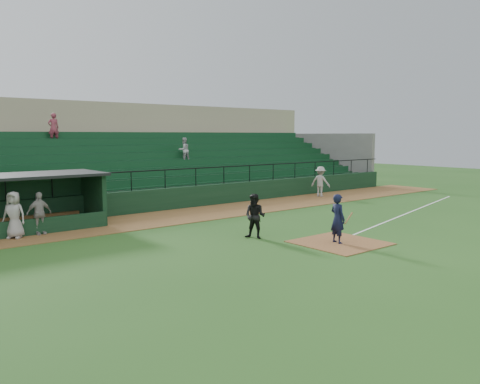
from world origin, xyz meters
TOP-DOWN VIEW (x-y plane):
  - ground at (0.00, 0.00)m, footprint 90.00×90.00m
  - warning_track at (0.00, 8.00)m, footprint 40.00×4.00m
  - home_plate_dirt at (0.00, -1.00)m, footprint 3.00×3.00m
  - foul_line at (8.00, 1.20)m, footprint 17.49×4.44m
  - stadium_structure at (-0.00, 16.46)m, footprint 38.00×13.08m
  - batter_at_plate at (-0.12, -0.97)m, footprint 1.07×0.74m
  - umpire at (-1.95, 1.66)m, footprint 0.99×1.08m
  - runner at (9.84, 8.66)m, footprint 1.12×1.45m
  - dugout_player_a at (-8.37, 7.71)m, footprint 1.07×0.57m
  - dugout_player_b at (-9.35, 7.60)m, footprint 1.07×1.05m

SIDE VIEW (x-z plane):
  - ground at x=0.00m, z-range 0.00..0.00m
  - foul_line at x=8.00m, z-range 0.00..0.01m
  - warning_track at x=0.00m, z-range 0.00..0.03m
  - home_plate_dirt at x=0.00m, z-range 0.00..0.03m
  - umpire at x=-1.95m, z-range 0.00..1.78m
  - dugout_player_a at x=-8.37m, z-range 0.03..1.78m
  - batter_at_plate at x=-0.12m, z-range 0.00..1.88m
  - dugout_player_b at x=-9.35m, z-range 0.03..1.88m
  - runner at x=9.84m, z-range 0.03..2.01m
  - stadium_structure at x=0.00m, z-range -0.90..5.50m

